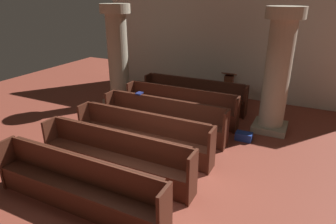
# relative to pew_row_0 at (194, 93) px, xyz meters

# --- Properties ---
(ground_plane) EXTENTS (19.20, 19.20, 0.00)m
(ground_plane) POSITION_rel_pew_row_0_xyz_m (0.61, -4.22, -0.53)
(ground_plane) COLOR brown
(back_wall) EXTENTS (10.00, 0.16, 4.50)m
(back_wall) POSITION_rel_pew_row_0_xyz_m (0.61, 1.86, 1.72)
(back_wall) COLOR silver
(back_wall) RESTS_ON ground
(pew_row_0) EXTENTS (3.54, 0.47, 1.00)m
(pew_row_0) POSITION_rel_pew_row_0_xyz_m (0.00, 0.00, 0.00)
(pew_row_0) COLOR #4C2316
(pew_row_0) RESTS_ON ground
(pew_row_1) EXTENTS (3.54, 0.46, 1.00)m
(pew_row_1) POSITION_rel_pew_row_0_xyz_m (0.00, -1.12, 0.00)
(pew_row_1) COLOR #4C2316
(pew_row_1) RESTS_ON ground
(pew_row_2) EXTENTS (3.54, 0.46, 1.00)m
(pew_row_2) POSITION_rel_pew_row_0_xyz_m (0.00, -2.25, 0.00)
(pew_row_2) COLOR #4C2316
(pew_row_2) RESTS_ON ground
(pew_row_3) EXTENTS (3.54, 0.47, 1.00)m
(pew_row_3) POSITION_rel_pew_row_0_xyz_m (0.00, -3.37, 0.00)
(pew_row_3) COLOR #4C2316
(pew_row_3) RESTS_ON ground
(pew_row_4) EXTENTS (3.54, 0.46, 1.00)m
(pew_row_4) POSITION_rel_pew_row_0_xyz_m (0.00, -4.49, 0.00)
(pew_row_4) COLOR #4C2316
(pew_row_4) RESTS_ON ground
(pew_row_5) EXTENTS (3.54, 0.47, 1.00)m
(pew_row_5) POSITION_rel_pew_row_0_xyz_m (0.00, -5.62, 0.00)
(pew_row_5) COLOR #4C2316
(pew_row_5) RESTS_ON ground
(pillar_aisle_side) EXTENTS (0.98, 0.98, 3.35)m
(pillar_aisle_side) POSITION_rel_pew_row_0_xyz_m (2.60, -0.65, 1.22)
(pillar_aisle_side) COLOR #9F967E
(pillar_aisle_side) RESTS_ON ground
(pillar_far_side) EXTENTS (0.98, 0.98, 3.35)m
(pillar_far_side) POSITION_rel_pew_row_0_xyz_m (-2.55, -0.64, 1.22)
(pillar_far_side) COLOR #9F967E
(pillar_far_side) RESTS_ON ground
(lectern) EXTENTS (0.48, 0.45, 1.08)m
(lectern) POSITION_rel_pew_row_0_xyz_m (0.85, 1.22, -0.08)
(lectern) COLOR #562B1A
(lectern) RESTS_ON ground
(hymn_book) EXTENTS (0.15, 0.22, 0.04)m
(hymn_book) POSITION_rel_pew_row_0_xyz_m (-0.86, -2.06, 0.49)
(hymn_book) COLOR navy
(hymn_book) RESTS_ON pew_row_2
(kneeler_box_blue) EXTENTS (0.43, 0.27, 0.21)m
(kneeler_box_blue) POSITION_rel_pew_row_0_xyz_m (2.08, -1.62, -0.42)
(kneeler_box_blue) COLOR navy
(kneeler_box_blue) RESTS_ON ground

